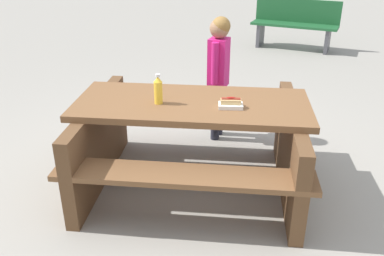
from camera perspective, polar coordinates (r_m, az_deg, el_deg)
ground_plane at (r=3.54m, az=0.00°, el=-7.70°), size 30.00×30.00×0.00m
picnic_table at (r=3.32m, az=0.00°, el=-1.25°), size 1.87×1.49×0.75m
soda_bottle at (r=3.13m, az=-4.66°, el=5.22°), size 0.06×0.06×0.23m
hotdog_tray at (r=3.08m, az=5.34°, el=3.36°), size 0.18×0.11×0.08m
child_in_coat at (r=4.05m, az=3.70°, el=8.89°), size 0.22×0.29×1.23m
park_bench_near at (r=7.84m, az=13.98°, el=13.80°), size 1.54×0.90×0.85m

